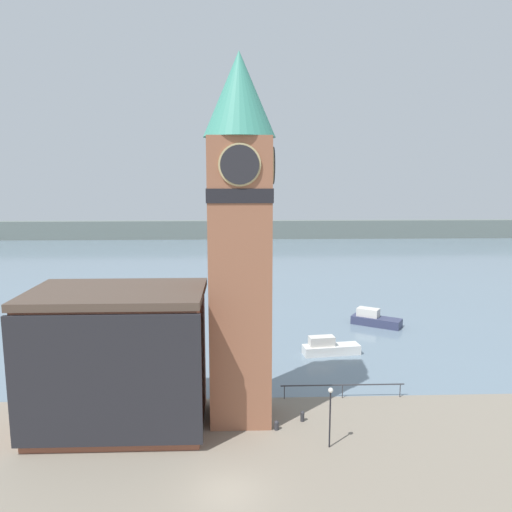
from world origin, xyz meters
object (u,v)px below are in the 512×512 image
at_px(mooring_bollard_near, 302,416).
at_px(boat_near, 329,348).
at_px(clock_tower, 240,233).
at_px(mooring_bollard_far, 276,425).
at_px(boat_far, 374,319).
at_px(lamp_post, 330,406).
at_px(pier_building, 119,359).

bearing_deg(mooring_bollard_near, boat_near, 71.99).
height_order(clock_tower, mooring_bollard_far, clock_tower).
relative_size(boat_far, lamp_post, 1.44).
xyz_separation_m(mooring_bollard_near, lamp_post, (1.26, -3.42, 2.36)).
height_order(clock_tower, mooring_bollard_near, clock_tower).
bearing_deg(pier_building, lamp_post, -13.51).
distance_m(clock_tower, mooring_bollard_far, 13.15).
xyz_separation_m(pier_building, mooring_bollard_near, (12.43, 0.13, -4.36)).
distance_m(pier_building, lamp_post, 14.22).
xyz_separation_m(boat_near, boat_far, (6.94, 9.25, 0.03)).
relative_size(boat_near, mooring_bollard_near, 7.59).
relative_size(boat_near, lamp_post, 1.42).
bearing_deg(mooring_bollard_far, boat_far, 60.85).
relative_size(boat_near, mooring_bollard_far, 8.62).
bearing_deg(pier_building, mooring_bollard_far, -5.37).
relative_size(clock_tower, pier_building, 2.14).
xyz_separation_m(boat_far, mooring_bollard_far, (-13.10, -23.49, -0.34)).
bearing_deg(clock_tower, mooring_bollard_far, -39.78).
bearing_deg(clock_tower, boat_near, 55.16).
distance_m(boat_far, mooring_bollard_far, 26.90).
relative_size(boat_far, mooring_bollard_far, 8.73).
height_order(pier_building, mooring_bollard_near, pier_building).
bearing_deg(pier_building, clock_tower, 6.91).
xyz_separation_m(boat_near, lamp_post, (-3.00, -16.54, 2.09)).
bearing_deg(clock_tower, lamp_post, -37.71).
bearing_deg(boat_near, mooring_bollard_far, -121.06).
xyz_separation_m(pier_building, lamp_post, (13.69, -3.29, -2.00)).
distance_m(pier_building, mooring_bollard_near, 13.17).
xyz_separation_m(pier_building, boat_near, (16.69, 13.25, -4.10)).
relative_size(pier_building, lamp_post, 2.93).
height_order(clock_tower, boat_near, clock_tower).
bearing_deg(mooring_bollard_near, lamp_post, -69.78).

